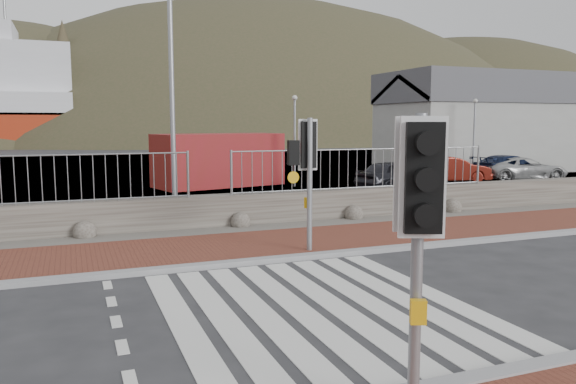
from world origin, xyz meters
name	(u,v)px	position (x,y,z in m)	size (l,w,h in m)	color
ground	(318,308)	(0.00, 0.00, 0.00)	(220.00, 220.00, 0.00)	#28282B
sidewalk_far	(238,247)	(0.00, 4.50, 0.04)	(40.00, 3.00, 0.08)	brown
kerb_far	(258,261)	(0.00, 3.00, 0.05)	(40.00, 0.25, 0.12)	gray
zebra_crossing	(318,308)	(0.00, 0.00, 0.01)	(4.62, 5.60, 0.01)	silver
gravel_strip	(217,232)	(0.00, 6.50, 0.03)	(40.00, 1.50, 0.06)	#59544C
stone_wall	(209,212)	(0.00, 7.30, 0.45)	(40.00, 0.60, 0.90)	#4D473F
railing	(210,163)	(0.00, 7.15, 1.82)	(18.07, 0.07, 1.22)	gray
quay	(132,170)	(0.00, 27.90, 0.00)	(120.00, 40.00, 0.50)	#4C4C4F
water	(102,147)	(0.00, 62.90, 0.00)	(220.00, 50.00, 0.05)	#3F4C54
harbor_building	(484,122)	(20.00, 19.90, 2.93)	(12.20, 6.20, 5.80)	#9E9E99
hills_backdrop	(141,276)	(6.74, 87.90, -23.05)	(254.00, 90.00, 100.00)	#343520
traffic_signal_near	(419,202)	(-0.47, -3.33, 2.15)	(0.49, 0.40, 2.98)	gray
traffic_signal_far	(308,156)	(1.31, 3.46, 2.17)	(0.72, 0.29, 3.00)	gray
streetlight	(176,67)	(-0.68, 8.14, 4.44)	(1.64, 0.62, 7.89)	gray
shipping_container	(219,160)	(2.83, 17.40, 1.20)	(5.74, 2.39, 2.39)	maroon
car_a	(394,175)	(9.67, 13.33, 0.64)	(1.50, 3.73, 1.27)	black
car_b	(450,170)	(13.54, 14.55, 0.64)	(1.35, 3.88, 1.28)	#5E150D
car_c	(509,167)	(17.61, 15.06, 0.62)	(1.74, 4.27, 1.24)	#121B38
car_d	(524,169)	(17.77, 14.17, 0.58)	(1.93, 4.19, 1.16)	#AAAAAA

